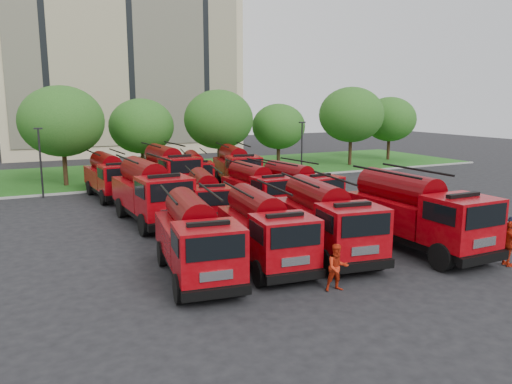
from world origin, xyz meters
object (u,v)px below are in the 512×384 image
(fire_truck_3, at_px, (416,213))
(fire_truck_5, at_px, (206,197))
(fire_truck_9, at_px, (168,169))
(firefighter_2, at_px, (507,266))
(fire_truck_7, at_px, (298,187))
(fire_truck_6, at_px, (257,188))
(firefighter_4, at_px, (221,256))
(fire_truck_4, at_px, (150,192))
(fire_truck_0, at_px, (196,238))
(fire_truck_11, at_px, (236,167))
(fire_truck_2, at_px, (326,219))
(fire_truck_1, at_px, (264,229))
(firefighter_0, at_px, (360,269))
(firefighter_5, at_px, (352,216))
(fire_truck_10, at_px, (195,172))
(firefighter_1, at_px, (337,291))
(firefighter_3, at_px, (510,246))
(fire_truck_8, at_px, (110,176))

(fire_truck_3, xyz_separation_m, fire_truck_5, (-7.05, 9.64, -0.35))
(fire_truck_9, relative_size, firefighter_2, 3.98)
(fire_truck_9, bearing_deg, fire_truck_7, -64.62)
(fire_truck_6, distance_m, firefighter_4, 9.59)
(fire_truck_4, distance_m, fire_truck_9, 9.85)
(fire_truck_0, height_order, fire_truck_5, fire_truck_0)
(fire_truck_11, bearing_deg, fire_truck_2, -91.63)
(fire_truck_1, height_order, fire_truck_7, fire_truck_1)
(fire_truck_6, relative_size, firefighter_0, 4.18)
(fire_truck_2, height_order, firefighter_2, fire_truck_2)
(firefighter_0, relative_size, firefighter_5, 1.07)
(fire_truck_11, relative_size, firefighter_4, 5.12)
(fire_truck_2, relative_size, fire_truck_11, 1.00)
(fire_truck_1, distance_m, fire_truck_3, 7.61)
(fire_truck_2, height_order, firefighter_0, fire_truck_2)
(fire_truck_6, bearing_deg, fire_truck_10, 95.54)
(firefighter_0, relative_size, firefighter_1, 0.87)
(fire_truck_5, relative_size, fire_truck_6, 1.00)
(fire_truck_3, bearing_deg, fire_truck_4, 132.02)
(fire_truck_7, height_order, firefighter_3, fire_truck_7)
(firefighter_4, relative_size, firefighter_5, 1.00)
(fire_truck_5, xyz_separation_m, fire_truck_11, (6.37, 10.10, 0.21))
(fire_truck_7, bearing_deg, fire_truck_10, 102.76)
(fire_truck_8, bearing_deg, fire_truck_5, -73.42)
(fire_truck_7, xyz_separation_m, fire_truck_10, (-3.51, 9.99, -0.04))
(fire_truck_8, bearing_deg, firefighter_2, -65.50)
(fire_truck_6, height_order, firefighter_1, fire_truck_6)
(firefighter_0, distance_m, firefighter_1, 2.85)
(fire_truck_5, xyz_separation_m, fire_truck_9, (0.76, 10.41, 0.32))
(fire_truck_1, xyz_separation_m, firefighter_2, (9.35, -4.85, -1.57))
(firefighter_2, bearing_deg, fire_truck_5, 48.90)
(fire_truck_6, bearing_deg, fire_truck_4, 177.75)
(fire_truck_0, distance_m, firefighter_1, 5.92)
(fire_truck_3, distance_m, fire_truck_4, 14.83)
(firefighter_5, bearing_deg, fire_truck_5, 7.95)
(fire_truck_3, bearing_deg, fire_truck_11, 91.47)
(fire_truck_10, bearing_deg, fire_truck_5, -93.16)
(fire_truck_1, bearing_deg, fire_truck_2, 5.36)
(fire_truck_4, relative_size, fire_truck_7, 1.17)
(fire_truck_2, height_order, firefighter_4, fire_truck_2)
(fire_truck_8, height_order, fire_truck_9, fire_truck_9)
(fire_truck_4, height_order, fire_truck_11, fire_truck_4)
(fire_truck_10, xyz_separation_m, firefighter_2, (6.07, -23.41, -1.48))
(fire_truck_5, relative_size, fire_truck_10, 0.97)
(fire_truck_11, bearing_deg, firefighter_0, -89.78)
(fire_truck_0, distance_m, firefighter_5, 13.63)
(fire_truck_7, xyz_separation_m, firefighter_2, (2.55, -13.42, -1.52))
(firefighter_1, bearing_deg, firefighter_5, 60.70)
(fire_truck_0, distance_m, fire_truck_8, 18.53)
(fire_truck_0, distance_m, fire_truck_10, 19.80)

